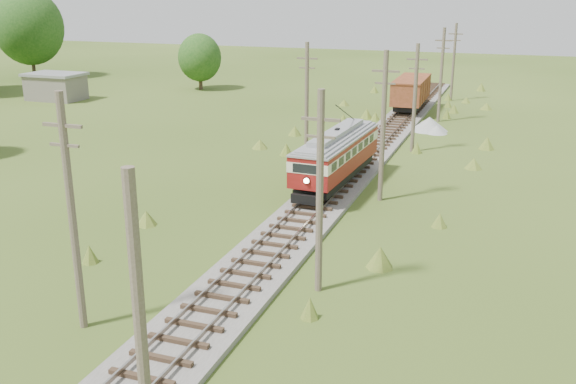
% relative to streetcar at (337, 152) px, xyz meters
% --- Properties ---
extents(railbed_main, '(3.60, 96.00, 0.57)m').
position_rel_streetcar_xyz_m(railbed_main, '(0.00, 1.51, -2.18)').
color(railbed_main, '#605B54').
rests_on(railbed_main, ground).
extents(streetcar, '(3.03, 10.94, 4.96)m').
position_rel_streetcar_xyz_m(streetcar, '(0.00, 0.00, 0.00)').
color(streetcar, black).
rests_on(streetcar, ground).
extents(gondola, '(3.10, 9.11, 3.01)m').
position_rel_streetcar_xyz_m(gondola, '(0.00, 28.51, -0.19)').
color(gondola, black).
rests_on(gondola, ground).
extents(gravel_pile, '(3.45, 3.66, 1.26)m').
position_rel_streetcar_xyz_m(gravel_pile, '(3.30, 19.79, -1.79)').
color(gravel_pile, gray).
rests_on(gravel_pile, ground).
extents(utility_pole_r_1, '(0.30, 0.30, 8.80)m').
position_rel_streetcar_xyz_m(utility_pole_r_1, '(3.10, -27.49, 2.02)').
color(utility_pole_r_1, brown).
rests_on(utility_pole_r_1, ground).
extents(utility_pole_r_2, '(1.60, 0.30, 8.60)m').
position_rel_streetcar_xyz_m(utility_pole_r_2, '(3.30, -14.49, 2.05)').
color(utility_pole_r_2, brown).
rests_on(utility_pole_r_2, ground).
extents(utility_pole_r_3, '(1.60, 0.30, 9.00)m').
position_rel_streetcar_xyz_m(utility_pole_r_3, '(3.20, -1.49, 2.25)').
color(utility_pole_r_3, brown).
rests_on(utility_pole_r_3, ground).
extents(utility_pole_r_4, '(1.60, 0.30, 8.40)m').
position_rel_streetcar_xyz_m(utility_pole_r_4, '(3.00, 11.51, 1.95)').
color(utility_pole_r_4, brown).
rests_on(utility_pole_r_4, ground).
extents(utility_pole_r_5, '(1.60, 0.30, 8.90)m').
position_rel_streetcar_xyz_m(utility_pole_r_5, '(3.40, 24.51, 2.20)').
color(utility_pole_r_5, brown).
rests_on(utility_pole_r_5, ground).
extents(utility_pole_r_6, '(1.60, 0.30, 8.70)m').
position_rel_streetcar_xyz_m(utility_pole_r_6, '(3.20, 37.51, 2.10)').
color(utility_pole_r_6, brown).
rests_on(utility_pole_r_6, ground).
extents(utility_pole_l_a, '(1.60, 0.30, 9.00)m').
position_rel_streetcar_xyz_m(utility_pole_l_a, '(-4.20, -20.49, 2.25)').
color(utility_pole_l_a, brown).
rests_on(utility_pole_l_a, ground).
extents(utility_pole_l_b, '(1.60, 0.30, 8.60)m').
position_rel_streetcar_xyz_m(utility_pole_l_b, '(-4.50, 7.51, 2.05)').
color(utility_pole_l_b, brown).
rests_on(utility_pole_l_b, ground).
extents(tree_left_5, '(9.66, 9.66, 12.44)m').
position_rel_streetcar_xyz_m(tree_left_5, '(-56.00, 37.51, 4.75)').
color(tree_left_5, '#38281C').
rests_on(tree_left_5, ground).
extents(tree_mid_a, '(5.46, 5.46, 7.03)m').
position_rel_streetcar_xyz_m(tree_mid_a, '(-28.00, 35.51, 1.65)').
color(tree_mid_a, '#38281C').
rests_on(tree_mid_a, ground).
extents(shed, '(6.40, 4.40, 3.10)m').
position_rel_streetcar_xyz_m(shed, '(-40.00, 22.51, -0.80)').
color(shed, slate).
rests_on(shed, ground).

